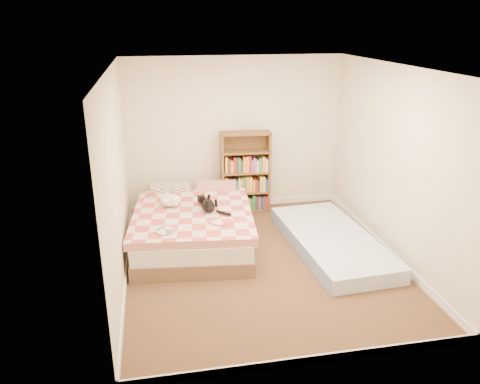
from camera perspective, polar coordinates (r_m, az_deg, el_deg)
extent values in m
cube|color=#4A381F|center=(6.26, 2.62, -8.52)|extent=(3.50, 4.00, 0.01)
cube|color=white|center=(5.51, 3.04, 14.91)|extent=(3.50, 4.00, 0.01)
cube|color=beige|center=(7.65, -0.67, 6.97)|extent=(3.50, 0.01, 2.50)
cube|color=beige|center=(3.98, 9.50, -6.32)|extent=(3.50, 0.01, 2.50)
cube|color=beige|center=(5.63, -14.79, 1.35)|extent=(0.01, 4.00, 2.50)
cube|color=beige|center=(6.39, 18.30, 3.21)|extent=(0.01, 4.00, 2.50)
cube|color=white|center=(8.00, -0.62, -1.43)|extent=(3.50, 0.02, 0.10)
cube|color=white|center=(4.65, 8.55, -19.60)|extent=(3.50, 0.02, 0.10)
cube|color=white|center=(6.12, -13.68, -9.34)|extent=(0.02, 4.00, 0.10)
cube|color=white|center=(6.81, 17.12, -6.47)|extent=(0.02, 4.00, 0.10)
cube|color=white|center=(7.03, 15.83, -3.24)|extent=(0.03, 0.09, 0.13)
cube|color=brown|center=(6.78, -5.66, -5.26)|extent=(1.76, 2.35, 0.20)
cube|color=silver|center=(6.69, -5.72, -3.65)|extent=(1.73, 2.30, 0.22)
cube|color=#C14B48|center=(6.63, -5.77, -2.34)|extent=(1.80, 1.96, 0.11)
cube|color=#6A6559|center=(7.37, -9.18, 0.15)|extent=(0.64, 0.45, 0.17)
cube|color=#C14B48|center=(7.42, -3.57, 0.51)|extent=(0.64, 0.45, 0.17)
cube|color=#503A1B|center=(7.57, -2.17, 2.26)|extent=(0.05, 0.27, 1.34)
cube|color=#503A1B|center=(7.72, 3.45, 2.58)|extent=(0.05, 0.27, 1.34)
cube|color=#503A1B|center=(7.75, 0.49, 2.70)|extent=(0.80, 0.06, 1.34)
cube|color=#503A1B|center=(7.86, 0.65, -2.08)|extent=(0.82, 0.31, 0.03)
cube|color=#503A1B|center=(7.63, 0.67, 2.49)|extent=(0.82, 0.31, 0.03)
cube|color=#503A1B|center=(7.46, 0.69, 7.18)|extent=(0.82, 0.31, 0.03)
cube|color=#7C9ECF|center=(6.68, 11.07, -5.93)|extent=(1.17, 2.35, 0.21)
ellipsoid|color=black|center=(6.49, -3.91, -1.63)|extent=(0.29, 0.44, 0.13)
sphere|color=black|center=(6.69, -4.14, -0.84)|extent=(0.16, 0.16, 0.13)
cone|color=black|center=(6.70, -4.50, -0.33)|extent=(0.05, 0.05, 0.05)
cone|color=black|center=(6.71, -3.88, -0.29)|extent=(0.05, 0.05, 0.05)
cylinder|color=black|center=(6.27, -2.64, -2.77)|extent=(0.11, 0.23, 0.05)
ellipsoid|color=white|center=(6.70, -8.48, -0.98)|extent=(0.39, 0.40, 0.15)
sphere|color=white|center=(6.61, -7.67, -1.10)|extent=(0.16, 0.16, 0.12)
sphere|color=white|center=(6.58, -7.25, -1.32)|extent=(0.07, 0.07, 0.06)
sphere|color=white|center=(6.76, -9.58, -1.01)|extent=(0.09, 0.09, 0.07)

